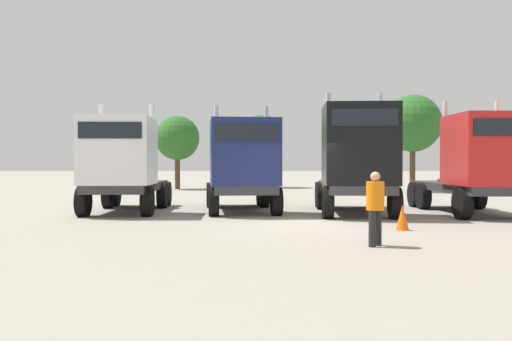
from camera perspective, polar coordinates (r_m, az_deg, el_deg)
ground at (r=16.49m, az=4.62°, el=-5.67°), size 200.00×200.00×0.00m
semi_truck_white at (r=20.38m, az=-13.85°, el=0.69°), size 2.80×5.94×4.06m
semi_truck_navy at (r=20.02m, az=-1.40°, el=0.55°), size 3.25×6.11×4.01m
semi_truck_black at (r=19.41m, az=10.56°, el=1.28°), size 2.76×6.12×4.43m
semi_truck_red at (r=20.55m, az=22.44°, el=0.71°), size 2.80×6.38×4.10m
visitor_in_hivis at (r=12.41m, az=12.40°, el=-3.37°), size 0.56×0.56×1.67m
traffic_cone_near at (r=15.58m, az=15.11°, el=-4.79°), size 0.36×0.36×0.70m
oak_far_left at (r=38.39m, az=-8.25°, el=3.37°), size 3.11×3.11×5.14m
oak_far_centre at (r=40.48m, az=0.62°, el=3.77°), size 2.96×2.96×5.44m
oak_far_right at (r=36.32m, az=16.11°, el=4.75°), size 3.68×3.68×6.22m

